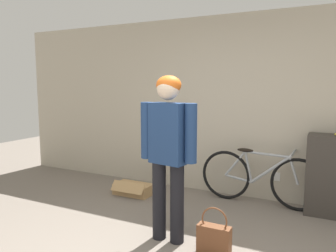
# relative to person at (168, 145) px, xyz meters

# --- Properties ---
(wall_back) EXTENTS (8.00, 0.07, 2.60)m
(wall_back) POSITION_rel_person_xyz_m (0.29, 1.73, 0.29)
(wall_back) COLOR #B7AD99
(wall_back) RESTS_ON ground_plane
(person) EXTENTS (0.62, 0.25, 1.71)m
(person) POSITION_rel_person_xyz_m (0.00, 0.00, 0.00)
(person) COLOR black
(person) RESTS_ON ground_plane
(bicycle) EXTENTS (1.65, 0.46, 0.76)m
(bicycle) POSITION_rel_person_xyz_m (0.65, 1.47, -0.64)
(bicycle) COLOR black
(bicycle) RESTS_ON ground_plane
(handbag) EXTENTS (0.32, 0.12, 0.46)m
(handbag) POSITION_rel_person_xyz_m (0.52, -0.05, -0.86)
(handbag) COLOR brown
(handbag) RESTS_ON ground_plane
(cardboard_box) EXTENTS (0.55, 0.36, 0.22)m
(cardboard_box) POSITION_rel_person_xyz_m (-1.10, 1.05, -0.93)
(cardboard_box) COLOR tan
(cardboard_box) RESTS_ON ground_plane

